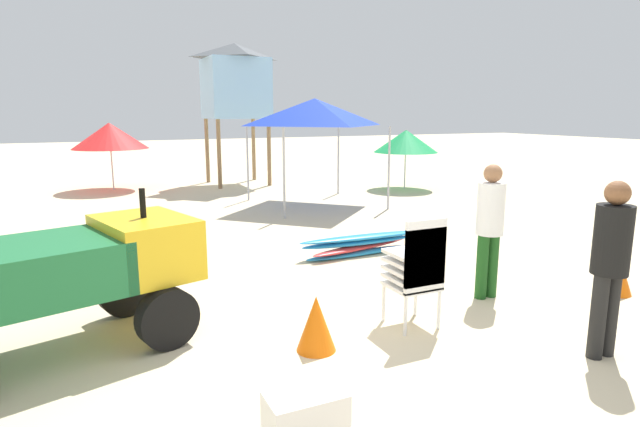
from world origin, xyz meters
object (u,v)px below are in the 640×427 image
lifeguard_near_center (610,258)px  traffic_cone_far (316,323)px  utility_cart (62,273)px  stacked_plastic_chairs (418,265)px  surfboard_pile (361,244)px  popup_canopy (315,112)px  beach_umbrella_mid (406,141)px  traffic_cone_near (617,274)px  cooler_box (306,418)px  lifeguard_tower (235,81)px  lifeguard_near_left (490,223)px  beach_umbrella_left (110,136)px

lifeguard_near_center → traffic_cone_far: 2.76m
utility_cart → stacked_plastic_chairs: 3.46m
surfboard_pile → traffic_cone_far: (-2.07, -2.82, 0.11)m
stacked_plastic_chairs → surfboard_pile: (0.90, 2.79, -0.53)m
popup_canopy → beach_umbrella_mid: size_ratio=1.41×
traffic_cone_near → cooler_box: 4.87m
utility_cart → popup_canopy: 8.48m
cooler_box → lifeguard_tower: bearing=75.9°
lifeguard_near_left → beach_umbrella_mid: bearing=62.2°
lifeguard_near_left → popup_canopy: 7.03m
beach_umbrella_left → traffic_cone_near: bearing=-67.1°
utility_cart → cooler_box: (1.50, -2.24, -0.60)m
surfboard_pile → beach_umbrella_mid: bearing=50.8°
popup_canopy → beach_umbrella_mid: popup_canopy is taller
cooler_box → stacked_plastic_chairs: bearing=35.4°
cooler_box → beach_umbrella_mid: bearing=53.0°
stacked_plastic_chairs → beach_umbrella_mid: 10.35m
traffic_cone_near → lifeguard_tower: bearing=97.0°
stacked_plastic_chairs → popup_canopy: (2.11, 7.28, 1.55)m
cooler_box → utility_cart: bearing=123.8°
stacked_plastic_chairs → popup_canopy: bearing=73.8°
lifeguard_near_center → beach_umbrella_mid: (4.46, 9.89, 0.46)m
stacked_plastic_chairs → traffic_cone_near: size_ratio=2.30×
surfboard_pile → traffic_cone_far: bearing=-126.2°
lifeguard_near_left → traffic_cone_near: (1.58, -0.59, -0.68)m
utility_cart → lifeguard_tower: size_ratio=0.65×
cooler_box → lifeguard_near_center: bearing=0.7°
popup_canopy → cooler_box: size_ratio=4.88×
utility_cart → lifeguard_tower: bearing=66.2°
stacked_plastic_chairs → utility_cart: bearing=164.2°
beach_umbrella_mid → traffic_cone_far: (-6.83, -8.66, -1.14)m
stacked_plastic_chairs → beach_umbrella_mid: (5.66, 8.63, 0.71)m
lifeguard_near_left → lifeguard_near_center: bearing=-94.4°
surfboard_pile → lifeguard_near_left: lifeguard_near_left is taller
popup_canopy → cooler_box: popup_canopy is taller
lifeguard_near_center → beach_umbrella_left: size_ratio=0.77×
lifeguard_near_left → cooler_box: size_ratio=3.02×
traffic_cone_near → cooler_box: bearing=-166.7°
beach_umbrella_left → traffic_cone_far: 12.17m
popup_canopy → beach_umbrella_left: (-4.36, 4.75, -0.67)m
utility_cart → lifeguard_near_center: 5.04m
lifeguard_tower → lifeguard_near_left: bearing=-90.6°
surfboard_pile → popup_canopy: (1.21, 4.48, 2.08)m
lifeguard_near_center → cooler_box: size_ratio=3.05×
stacked_plastic_chairs → surfboard_pile: 2.98m
lifeguard_tower → cooler_box: size_ratio=7.90×
traffic_cone_far → lifeguard_near_left: bearing=10.1°
utility_cart → traffic_cone_far: 2.42m
lifeguard_near_left → popup_canopy: bearing=83.5°
lifeguard_near_center → cooler_box: (-3.03, -0.04, -0.77)m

